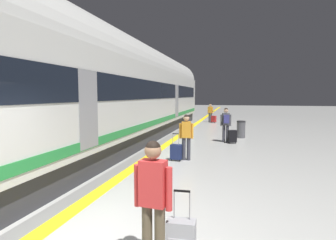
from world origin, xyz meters
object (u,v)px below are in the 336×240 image
object	(u,v)px
high_speed_train	(115,90)
passenger_far	(210,111)
passenger_mid	(226,122)
suitcase_mid	(232,136)
passenger_near	(186,134)
suitcase_near	(176,152)
waste_bin	(241,129)
traveller_foreground	(153,195)
suitcase_far	(214,119)

from	to	relation	value
high_speed_train	passenger_far	xyz separation A→B (m)	(3.02, 11.98, -1.59)
passenger_mid	suitcase_mid	bearing A→B (deg)	-38.12
passenger_near	suitcase_near	size ratio (longest dim) A/B	1.66
suitcase_near	suitcase_mid	world-z (taller)	suitcase_near
suitcase_mid	passenger_far	size ratio (longest dim) A/B	0.40
passenger_near	passenger_far	size ratio (longest dim) A/B	1.02
passenger_near	suitcase_near	distance (m)	0.72
high_speed_train	passenger_mid	xyz separation A→B (m)	(4.66, 2.29, -1.52)
passenger_mid	suitcase_mid	distance (m)	0.76
suitcase_near	passenger_mid	xyz separation A→B (m)	(1.52, 4.26, 0.67)
passenger_near	suitcase_mid	xyz separation A→B (m)	(1.51, 3.82, -0.59)
passenger_mid	suitcase_near	bearing A→B (deg)	-109.56
passenger_far	suitcase_mid	bearing A→B (deg)	-78.89
suitcase_near	waste_bin	xyz separation A→B (m)	(2.25, 5.88, 0.14)
traveller_foreground	passenger_far	distance (m)	19.83
passenger_mid	passenger_far	world-z (taller)	passenger_mid
suitcase_far	suitcase_near	bearing A→B (deg)	-90.84
traveller_foreground	passenger_mid	size ratio (longest dim) A/B	1.02
traveller_foreground	suitcase_mid	distance (m)	9.93
high_speed_train	suitcase_near	world-z (taller)	high_speed_train
traveller_foreground	passenger_near	size ratio (longest dim) A/B	1.06
traveller_foreground	suitcase_far	distance (m)	19.56
passenger_far	suitcase_near	bearing A→B (deg)	-89.51
suitcase_mid	waste_bin	distance (m)	1.92
traveller_foreground	passenger_mid	distance (m)	10.13
suitcase_near	traveller_foreground	bearing A→B (deg)	-80.59
passenger_mid	passenger_far	size ratio (longest dim) A/B	1.06
suitcase_mid	passenger_far	world-z (taller)	passenger_far
high_speed_train	passenger_near	bearing A→B (deg)	-27.17
high_speed_train	passenger_near	distance (m)	4.20
traveller_foreground	waste_bin	size ratio (longest dim) A/B	1.86
passenger_mid	suitcase_far	size ratio (longest dim) A/B	1.72
passenger_mid	suitcase_mid	xyz separation A→B (m)	(0.32, -0.25, -0.65)
passenger_near	suitcase_far	bearing A→B (deg)	90.50
suitcase_near	passenger_mid	distance (m)	4.57
suitcase_mid	passenger_far	bearing A→B (deg)	101.11
suitcase_mid	waste_bin	world-z (taller)	waste_bin
high_speed_train	waste_bin	distance (m)	6.97
traveller_foreground	passenger_far	size ratio (longest dim) A/B	1.08
passenger_far	waste_bin	distance (m)	8.42
passenger_mid	passenger_far	bearing A→B (deg)	99.58
traveller_foreground	suitcase_near	xyz separation A→B (m)	(-0.97, 5.85, -0.66)
passenger_near	passenger_far	world-z (taller)	passenger_near
suitcase_far	waste_bin	xyz separation A→B (m)	(2.05, -7.80, 0.14)
suitcase_far	waste_bin	distance (m)	8.07
traveller_foreground	suitcase_near	size ratio (longest dim) A/B	1.75
passenger_mid	suitcase_far	world-z (taller)	passenger_mid
high_speed_train	suitcase_far	size ratio (longest dim) A/B	32.36
suitcase_mid	traveller_foreground	bearing A→B (deg)	-94.98
traveller_foreground	high_speed_train	bearing A→B (deg)	117.74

